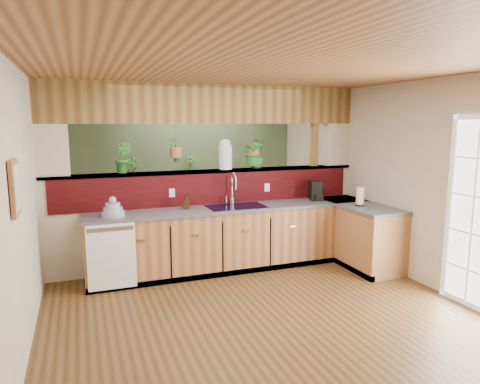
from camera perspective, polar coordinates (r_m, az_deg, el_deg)
name	(u,v)px	position (r m, az deg, el deg)	size (l,w,h in m)	color
ground	(244,295)	(5.32, 0.59, -13.59)	(4.60, 7.00, 0.01)	#4D3217
ceiling	(245,74)	(4.94, 0.64, 15.45)	(4.60, 7.00, 0.01)	brown
wall_back	(179,163)	(8.30, -8.16, 3.83)	(4.60, 0.02, 2.60)	beige
wall_left	(25,202)	(4.67, -26.73, -1.19)	(0.02, 7.00, 2.60)	beige
wall_right	(403,180)	(6.17, 20.95, 1.49)	(0.02, 7.00, 2.60)	beige
pass_through_partition	(213,183)	(6.25, -3.60, 1.17)	(4.60, 0.21, 2.60)	beige
pass_through_ledge	(211,171)	(6.23, -3.88, 2.79)	(4.60, 0.21, 0.04)	brown
header_beam	(210,104)	(6.19, -3.98, 11.60)	(4.60, 0.15, 0.55)	brown
sage_backwall	(179,163)	(8.28, -8.13, 3.82)	(4.55, 0.02, 2.55)	#526646
countertop	(277,236)	(6.25, 4.91, -5.80)	(4.14, 1.52, 0.90)	brown
dishwasher	(112,256)	(5.49, -16.75, -8.22)	(0.58, 0.03, 0.82)	white
navy_sink	(236,212)	(6.04, -0.52, -2.67)	(0.82, 0.50, 0.18)	black
framed_print	(15,188)	(3.84, -27.81, 0.47)	(0.04, 0.35, 0.45)	brown
faucet	(233,187)	(6.13, -0.97, 0.63)	(0.20, 0.20, 0.47)	#B7B7B2
dish_stack	(113,210)	(5.61, -16.57, -2.33)	(0.29, 0.29, 0.25)	#8C97B5
soap_dispenser	(186,202)	(5.89, -7.20, -1.33)	(0.09, 0.09, 0.19)	#342513
coffee_maker	(316,191)	(6.59, 10.05, 0.09)	(0.16, 0.26, 0.29)	black
paper_towel	(360,197)	(6.29, 15.72, -0.62)	(0.13, 0.13, 0.28)	black
glass_jar	(225,154)	(6.27, -1.96, 5.06)	(0.20, 0.20, 0.44)	silver
ledge_plant_left	(123,158)	(5.97, -15.29, 4.43)	(0.23, 0.19, 0.42)	#266523
ledge_plant_right	(256,155)	(6.45, 2.20, 4.89)	(0.21, 0.21, 0.38)	#266523
hanging_plant_a	(176,142)	(6.07, -8.59, 6.63)	(0.20, 0.16, 0.46)	brown
hanging_plant_b	(254,141)	(6.41, 1.83, 6.86)	(0.39, 0.35, 0.54)	brown
shelving_console	(166,207)	(8.11, -9.78, -2.04)	(1.60, 0.43, 1.07)	black
shelf_plant_a	(133,168)	(7.92, -14.13, 3.07)	(0.23, 0.16, 0.44)	#266523
shelf_plant_b	(190,167)	(8.10, -6.64, 3.35)	(0.24, 0.24, 0.43)	#266523
floor_plant	(232,220)	(7.66, -1.07, -3.76)	(0.62, 0.54, 0.69)	#266523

